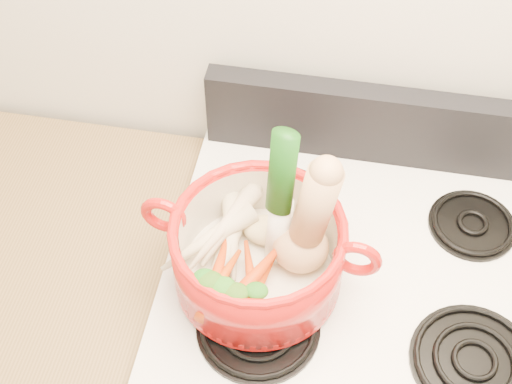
% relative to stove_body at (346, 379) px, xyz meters
% --- Properties ---
extents(wall_back, '(3.50, 0.02, 2.60)m').
position_rel_stove_body_xyz_m(wall_back, '(0.00, 0.35, 0.84)').
color(wall_back, beige).
rests_on(wall_back, floor).
extents(stove_body, '(0.76, 0.65, 0.92)m').
position_rel_stove_body_xyz_m(stove_body, '(0.00, 0.00, 0.00)').
color(stove_body, silver).
rests_on(stove_body, floor).
extents(cooktop, '(0.78, 0.67, 0.03)m').
position_rel_stove_body_xyz_m(cooktop, '(0.00, 0.00, 0.47)').
color(cooktop, silver).
rests_on(cooktop, stove_body).
extents(control_backsplash, '(0.76, 0.05, 0.18)m').
position_rel_stove_body_xyz_m(control_backsplash, '(0.00, 0.30, 0.58)').
color(control_backsplash, black).
rests_on(control_backsplash, cooktop).
extents(burner_front_left, '(0.22, 0.22, 0.02)m').
position_rel_stove_body_xyz_m(burner_front_left, '(-0.19, -0.16, 0.50)').
color(burner_front_left, black).
rests_on(burner_front_left, cooktop).
extents(burner_front_right, '(0.22, 0.22, 0.02)m').
position_rel_stove_body_xyz_m(burner_front_right, '(0.19, -0.16, 0.50)').
color(burner_front_right, black).
rests_on(burner_front_right, cooktop).
extents(burner_back_left, '(0.17, 0.17, 0.02)m').
position_rel_stove_body_xyz_m(burner_back_left, '(-0.19, 0.14, 0.50)').
color(burner_back_left, black).
rests_on(burner_back_left, cooktop).
extents(burner_back_right, '(0.17, 0.17, 0.02)m').
position_rel_stove_body_xyz_m(burner_back_right, '(0.19, 0.14, 0.50)').
color(burner_back_right, black).
rests_on(burner_back_right, cooktop).
extents(dutch_oven, '(0.33, 0.33, 0.15)m').
position_rel_stove_body_xyz_m(dutch_oven, '(-0.21, -0.06, 0.58)').
color(dutch_oven, '#AF120F').
rests_on(dutch_oven, burner_front_left).
extents(pot_handle_left, '(0.09, 0.03, 0.09)m').
position_rel_stove_body_xyz_m(pot_handle_left, '(-0.38, -0.05, 0.64)').
color(pot_handle_left, '#AF120F').
rests_on(pot_handle_left, dutch_oven).
extents(pot_handle_right, '(0.09, 0.03, 0.09)m').
position_rel_stove_body_xyz_m(pot_handle_right, '(-0.04, -0.08, 0.64)').
color(pot_handle_right, '#AF120F').
rests_on(pot_handle_right, dutch_oven).
extents(squash, '(0.14, 0.11, 0.27)m').
position_rel_stove_body_xyz_m(squash, '(-0.13, -0.04, 0.67)').
color(squash, tan).
rests_on(squash, dutch_oven).
extents(leek, '(0.07, 0.09, 0.31)m').
position_rel_stove_body_xyz_m(leek, '(-0.18, -0.02, 0.69)').
color(leek, white).
rests_on(leek, dutch_oven).
extents(ginger, '(0.09, 0.06, 0.05)m').
position_rel_stove_body_xyz_m(ginger, '(-0.20, 0.00, 0.56)').
color(ginger, tan).
rests_on(ginger, dutch_oven).
extents(parsnip_0, '(0.08, 0.22, 0.06)m').
position_rel_stove_body_xyz_m(parsnip_0, '(-0.27, -0.02, 0.56)').
color(parsnip_0, beige).
rests_on(parsnip_0, dutch_oven).
extents(parsnip_1, '(0.06, 0.21, 0.06)m').
position_rel_stove_body_xyz_m(parsnip_1, '(-0.27, -0.05, 0.57)').
color(parsnip_1, beige).
rests_on(parsnip_1, dutch_oven).
extents(parsnip_2, '(0.09, 0.21, 0.06)m').
position_rel_stove_body_xyz_m(parsnip_2, '(-0.27, -0.01, 0.58)').
color(parsnip_2, beige).
rests_on(parsnip_2, dutch_oven).
extents(parsnip_3, '(0.17, 0.17, 0.06)m').
position_rel_stove_body_xyz_m(parsnip_3, '(-0.30, -0.05, 0.58)').
color(parsnip_3, beige).
rests_on(parsnip_3, dutch_oven).
extents(parsnip_4, '(0.11, 0.21, 0.06)m').
position_rel_stove_body_xyz_m(parsnip_4, '(-0.27, -0.00, 0.59)').
color(parsnip_4, beige).
rests_on(parsnip_4, dutch_oven).
extents(parsnip_5, '(0.12, 0.20, 0.05)m').
position_rel_stove_body_xyz_m(parsnip_5, '(-0.28, -0.03, 0.59)').
color(parsnip_5, beige).
rests_on(parsnip_5, dutch_oven).
extents(carrot_0, '(0.08, 0.17, 0.05)m').
position_rel_stove_body_xyz_m(carrot_0, '(-0.20, -0.12, 0.56)').
color(carrot_0, red).
rests_on(carrot_0, dutch_oven).
extents(carrot_1, '(0.04, 0.17, 0.05)m').
position_rel_stove_body_xyz_m(carrot_1, '(-0.27, -0.12, 0.57)').
color(carrot_1, '#C8410A').
rests_on(carrot_1, dutch_oven).
extents(carrot_2, '(0.08, 0.16, 0.04)m').
position_rel_stove_body_xyz_m(carrot_2, '(-0.21, -0.11, 0.57)').
color(carrot_2, '#CD450A').
rests_on(carrot_2, dutch_oven).
extents(carrot_3, '(0.07, 0.14, 0.04)m').
position_rel_stove_body_xyz_m(carrot_3, '(-0.26, -0.13, 0.57)').
color(carrot_3, '#BF4509').
rests_on(carrot_3, dutch_oven).
extents(carrot_4, '(0.11, 0.17, 0.05)m').
position_rel_stove_body_xyz_m(carrot_4, '(-0.20, -0.11, 0.58)').
color(carrot_4, red).
rests_on(carrot_4, dutch_oven).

